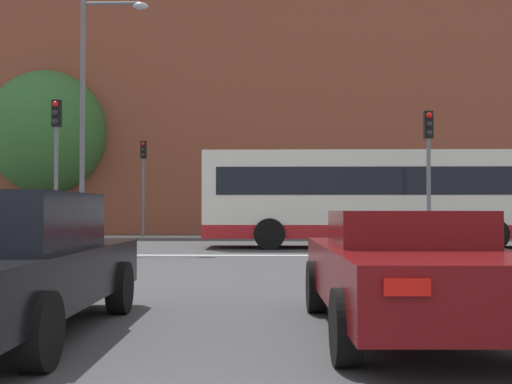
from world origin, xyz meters
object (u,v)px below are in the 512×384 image
object	(u,v)px
car_roadster_right	(410,270)
traffic_light_far_left	(143,173)
traffic_light_near_right	(429,157)
traffic_light_near_left	(56,151)
street_lamp_junction	(93,98)
pedestrian_walking_east	(350,217)
pedestrian_waiting	(355,214)
bus_crossing_lead	(374,197)
pedestrian_walking_west	(370,216)
car_saloon_left	(3,263)

from	to	relation	value
car_roadster_right	traffic_light_far_left	bearing A→B (deg)	106.87
car_roadster_right	traffic_light_far_left	distance (m)	23.90
traffic_light_near_right	traffic_light_near_left	size ratio (longest dim) A/B	0.91
car_roadster_right	street_lamp_junction	distance (m)	16.27
car_roadster_right	pedestrian_walking_east	xyz separation A→B (m)	(2.34, 24.02, 0.27)
traffic_light_near_right	pedestrian_waiting	size ratio (longest dim) A/B	2.25
traffic_light_near_left	pedestrian_walking_east	xyz separation A→B (m)	(10.18, 11.77, -2.12)
traffic_light_far_left	pedestrian_walking_east	distance (m)	9.94
traffic_light_near_left	pedestrian_waiting	size ratio (longest dim) A/B	2.47
bus_crossing_lead	pedestrian_walking_west	bearing A→B (deg)	-7.95
pedestrian_walking_west	traffic_light_near_right	bearing A→B (deg)	158.04
street_lamp_junction	pedestrian_walking_west	distance (m)	14.82
street_lamp_junction	pedestrian_waiting	distance (m)	13.91
bus_crossing_lead	car_saloon_left	bearing A→B (deg)	157.89
street_lamp_junction	car_roadster_right	bearing A→B (deg)	-62.65
car_saloon_left	traffic_light_near_left	world-z (taller)	traffic_light_near_left
pedestrian_walking_west	car_saloon_left	bearing A→B (deg)	141.31
pedestrian_walking_east	pedestrian_walking_west	distance (m)	1.00
car_roadster_right	pedestrian_waiting	distance (m)	23.29
bus_crossing_lead	traffic_light_far_left	bearing A→B (deg)	50.91
traffic_light_far_left	car_saloon_left	bearing A→B (deg)	-82.17
car_saloon_left	pedestrian_walking_west	size ratio (longest dim) A/B	2.76
car_saloon_left	pedestrian_walking_east	size ratio (longest dim) A/B	2.90
traffic_light_near_right	pedestrian_walking_east	bearing A→B (deg)	93.93
traffic_light_far_left	pedestrian_walking_west	size ratio (longest dim) A/B	2.65
traffic_light_far_left	street_lamp_junction	bearing A→B (deg)	-89.47
traffic_light_near_left	traffic_light_far_left	size ratio (longest dim) A/B	1.03
pedestrian_waiting	pedestrian_walking_west	world-z (taller)	pedestrian_waiting
street_lamp_junction	pedestrian_waiting	world-z (taller)	street_lamp_junction
bus_crossing_lead	traffic_light_near_left	distance (m)	10.37
pedestrian_waiting	pedestrian_walking_east	size ratio (longest dim) A/B	1.16
bus_crossing_lead	pedestrian_waiting	xyz separation A→B (m)	(0.42, 8.12, -0.62)
pedestrian_waiting	pedestrian_walking_east	distance (m)	0.89
traffic_light_near_left	traffic_light_far_left	world-z (taller)	traffic_light_near_left
traffic_light_far_left	street_lamp_junction	size ratio (longest dim) A/B	0.54
bus_crossing_lead	traffic_light_far_left	xyz separation A→B (m)	(-9.36, 7.60, 1.25)
bus_crossing_lead	pedestrian_walking_east	xyz separation A→B (m)	(0.28, 8.98, -0.79)
car_roadster_right	traffic_light_near_left	distance (m)	14.74
car_roadster_right	car_saloon_left	bearing A→B (deg)	-177.56
bus_crossing_lead	street_lamp_junction	distance (m)	9.88
bus_crossing_lead	traffic_light_far_left	size ratio (longest dim) A/B	2.58
pedestrian_walking_east	traffic_light_near_left	bearing A→B (deg)	159.97
car_saloon_left	pedestrian_waiting	xyz separation A→B (m)	(6.63, 23.41, 0.36)
traffic_light_near_left	pedestrian_waiting	xyz separation A→B (m)	(10.32, 10.90, -1.95)
car_saloon_left	traffic_light_far_left	size ratio (longest dim) A/B	1.04
traffic_light_far_left	traffic_light_near_right	bearing A→B (deg)	-45.43
traffic_light_near_left	street_lamp_junction	xyz separation A→B (m)	(0.62, 1.69, 1.88)
car_roadster_right	traffic_light_near_right	size ratio (longest dim) A/B	1.08
pedestrian_waiting	car_roadster_right	bearing A→B (deg)	-143.96
traffic_light_near_left	traffic_light_near_right	bearing A→B (deg)	-1.17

